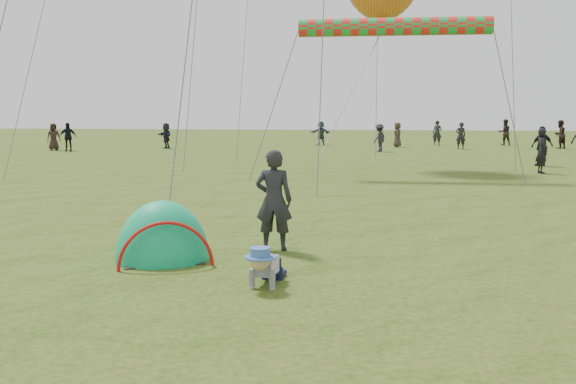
# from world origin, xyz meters

# --- Properties ---
(ground) EXTENTS (140.00, 140.00, 0.00)m
(ground) POSITION_xyz_m (0.00, 0.00, 0.00)
(ground) COLOR #1E410C
(crawling_toddler) EXTENTS (0.65, 0.85, 0.61)m
(crawling_toddler) POSITION_xyz_m (-0.02, 0.74, 0.30)
(crawling_toddler) COLOR black
(crawling_toddler) RESTS_ON ground
(popup_tent) EXTENTS (1.89, 1.76, 1.97)m
(popup_tent) POSITION_xyz_m (-1.91, 2.05, 0.00)
(popup_tent) COLOR #0A8741
(popup_tent) RESTS_ON ground
(standing_adult) EXTENTS (0.65, 0.43, 1.76)m
(standing_adult) POSITION_xyz_m (-0.24, 3.05, 0.88)
(standing_adult) COLOR black
(standing_adult) RESTS_ON ground
(crowd_person_0) EXTENTS (0.61, 0.40, 1.66)m
(crowd_person_0) POSITION_xyz_m (6.92, 32.93, 0.83)
(crowd_person_0) COLOR black
(crowd_person_0) RESTS_ON ground
(crowd_person_1) EXTENTS (0.96, 0.81, 1.78)m
(crowd_person_1) POSITION_xyz_m (10.48, 37.72, 0.89)
(crowd_person_1) COLOR black
(crowd_person_1) RESTS_ON ground
(crowd_person_2) EXTENTS (1.06, 0.70, 1.67)m
(crowd_person_2) POSITION_xyz_m (-16.23, 27.90, 0.84)
(crowd_person_2) COLOR black
(crowd_person_2) RESTS_ON ground
(crowd_person_3) EXTENTS (1.05, 1.20, 1.61)m
(crowd_person_3) POSITION_xyz_m (1.90, 29.90, 0.81)
(crowd_person_3) COLOR #22222B
(crowd_person_3) RESTS_ON ground
(crowd_person_4) EXTENTS (0.58, 0.83, 1.61)m
(crowd_person_4) POSITION_xyz_m (3.12, 34.59, 0.80)
(crowd_person_4) COLOR #382B22
(crowd_person_4) RESTS_ON ground
(crowd_person_5) EXTENTS (1.37, 1.39, 1.60)m
(crowd_person_5) POSITION_xyz_m (-11.39, 31.32, 0.80)
(crowd_person_5) COLOR black
(crowd_person_5) RESTS_ON ground
(crowd_person_6) EXTENTS (0.70, 0.54, 1.70)m
(crowd_person_6) POSITION_xyz_m (5.88, 36.81, 0.85)
(crowd_person_6) COLOR #232226
(crowd_person_6) RESTS_ON ground
(crowd_person_8) EXTENTS (1.09, 0.73, 1.73)m
(crowd_person_8) POSITION_xyz_m (8.76, 21.07, 0.86)
(crowd_person_8) COLOR black
(crowd_person_8) RESTS_ON ground
(crowd_person_10) EXTENTS (0.94, 0.90, 1.62)m
(crowd_person_10) POSITION_xyz_m (-17.50, 28.64, 0.81)
(crowd_person_10) COLOR black
(crowd_person_10) RESTS_ON ground
(crowd_person_11) EXTENTS (1.60, 1.00, 1.64)m
(crowd_person_11) POSITION_xyz_m (-2.00, 36.21, 0.82)
(crowd_person_11) COLOR #2C3E47
(crowd_person_11) RESTS_ON ground
(crowd_person_12) EXTENTS (0.50, 0.68, 1.73)m
(crowd_person_12) POSITION_xyz_m (7.91, 17.72, 0.86)
(crowd_person_12) COLOR black
(crowd_person_12) RESTS_ON ground
(crowd_person_13) EXTENTS (1.10, 1.05, 1.78)m
(crowd_person_13) POSITION_xyz_m (13.15, 34.32, 0.89)
(crowd_person_13) COLOR black
(crowd_person_13) RESTS_ON ground
(rainbow_tube_kite) EXTENTS (6.81, 0.64, 0.64)m
(rainbow_tube_kite) POSITION_xyz_m (2.16, 15.88, 5.36)
(rainbow_tube_kite) COLOR red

